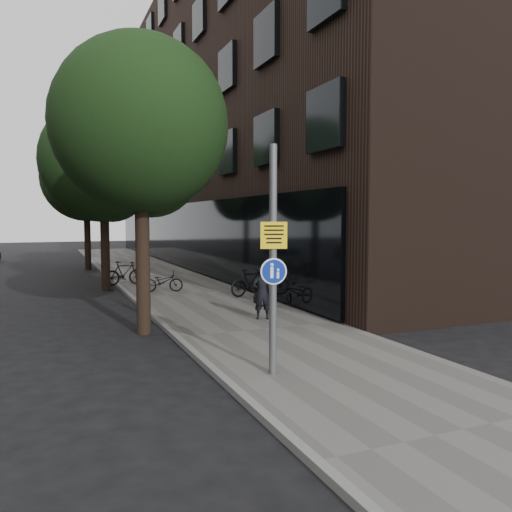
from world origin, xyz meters
TOP-DOWN VIEW (x-y plane):
  - ground at (0.00, 0.00)m, footprint 120.00×120.00m
  - sidewalk at (0.25, 10.00)m, footprint 4.50×60.00m
  - curb_edge at (-2.00, 10.00)m, footprint 0.15×60.00m
  - building_right_dark_brick at (8.50, 22.00)m, footprint 12.00×40.00m
  - street_tree_near at (-2.53, 4.64)m, footprint 4.40×4.40m
  - street_tree_mid at (-2.53, 13.14)m, footprint 5.00×5.00m
  - street_tree_far at (-2.53, 22.14)m, footprint 5.00×5.00m
  - signpost at (-1.10, -0.13)m, footprint 0.47×0.15m
  - pedestrian at (0.72, 4.49)m, footprint 0.64×0.53m
  - parked_bike_facade_near at (2.00, 6.15)m, footprint 1.68×1.09m
  - parked_bike_facade_far at (2.00, 8.48)m, footprint 1.73×0.81m
  - parked_bike_curb_near at (-0.72, 10.80)m, footprint 1.61×0.88m
  - parked_bike_curb_far at (-1.80, 13.36)m, footprint 1.76×0.68m

SIDE VIEW (x-z plane):
  - ground at x=0.00m, z-range 0.00..0.00m
  - sidewalk at x=0.25m, z-range 0.00..0.12m
  - curb_edge at x=-2.00m, z-range 0.00..0.13m
  - parked_bike_curb_near at x=-0.72m, z-range 0.12..0.92m
  - parked_bike_facade_near at x=2.00m, z-range 0.12..0.95m
  - parked_bike_facade_far at x=2.00m, z-range 0.12..1.13m
  - parked_bike_curb_far at x=-1.80m, z-range 0.12..1.15m
  - pedestrian at x=0.72m, z-range 0.12..1.62m
  - signpost at x=-1.10m, z-range 0.14..4.30m
  - street_tree_near at x=-2.53m, z-range 1.36..8.86m
  - street_tree_mid at x=-2.53m, z-range 1.21..9.01m
  - street_tree_far at x=-2.53m, z-range 1.21..9.01m
  - building_right_dark_brick at x=8.50m, z-range 0.00..18.00m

